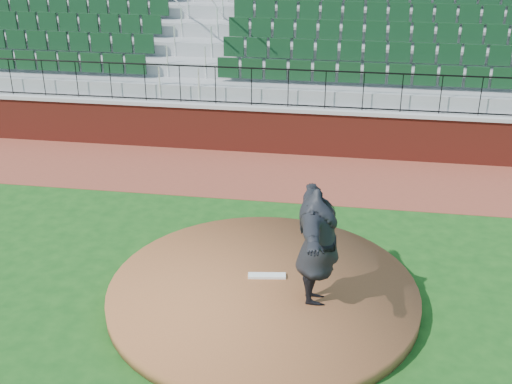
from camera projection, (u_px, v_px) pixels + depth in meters
ground at (243, 294)px, 11.37m from camera, size 90.00×90.00×0.00m
warning_track at (280, 175)px, 16.21m from camera, size 34.00×3.20×0.01m
field_wall at (287, 132)px, 17.40m from camera, size 34.00×0.35×1.20m
wall_cap at (288, 108)px, 17.13m from camera, size 34.00×0.45×0.10m
wall_railing at (288, 88)px, 16.90m from camera, size 34.00×0.05×1.00m
seating_stands at (298, 47)px, 19.14m from camera, size 34.00×5.10×4.60m
concourse_wall at (307, 16)px, 21.46m from camera, size 34.00×0.50×5.50m
pitchers_mound at (263, 293)px, 11.17m from camera, size 5.36×5.36×0.25m
pitching_rubber at (267, 276)px, 11.40m from camera, size 0.68×0.26×0.04m
pitcher at (318, 247)px, 10.31m from camera, size 0.90×2.58×2.05m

